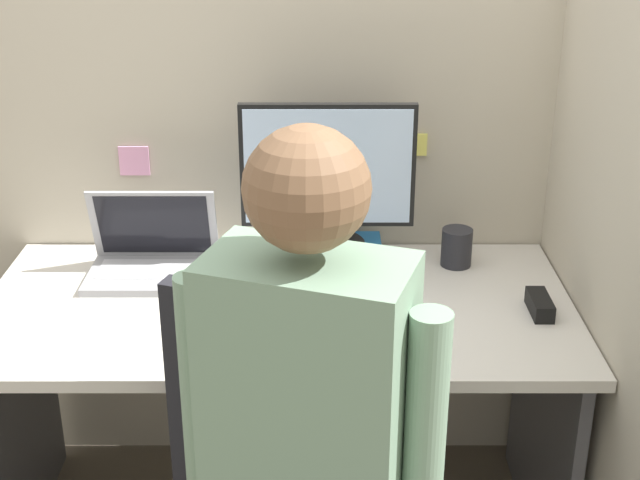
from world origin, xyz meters
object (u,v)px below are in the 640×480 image
(person, at_px, (318,467))
(stapler, at_px, (540,305))
(monitor, at_px, (328,175))
(coffee_mug, at_px, (457,247))
(laptop, at_px, (153,259))
(paper_box, at_px, (328,258))
(carrot_toy, at_px, (279,333))

(person, bearing_deg, stapler, 52.29)
(monitor, xyz_separation_m, coffee_mug, (0.35, 0.03, -0.22))
(coffee_mug, bearing_deg, monitor, -175.54)
(laptop, bearing_deg, stapler, -12.28)
(paper_box, relative_size, carrot_toy, 2.46)
(paper_box, distance_m, coffee_mug, 0.35)
(laptop, height_order, stapler, laptop)
(carrot_toy, xyz_separation_m, person, (0.09, -0.56, 0.05))
(stapler, distance_m, carrot_toy, 0.65)
(person, height_order, coffee_mug, person)
(paper_box, height_order, coffee_mug, coffee_mug)
(monitor, xyz_separation_m, person, (-0.02, -0.95, -0.19))
(laptop, bearing_deg, person, -64.27)
(monitor, bearing_deg, paper_box, -90.00)
(coffee_mug, bearing_deg, person, -110.98)
(monitor, distance_m, laptop, 0.52)
(monitor, height_order, person, person)
(laptop, bearing_deg, monitor, 4.55)
(person, bearing_deg, paper_box, 88.57)
(paper_box, xyz_separation_m, monitor, (0.00, 0.00, 0.23))
(paper_box, distance_m, laptop, 0.47)
(stapler, xyz_separation_m, carrot_toy, (-0.63, -0.14, 0.00))
(carrot_toy, bearing_deg, paper_box, 73.69)
(person, bearing_deg, carrot_toy, 99.10)
(stapler, bearing_deg, person, -127.71)
(stapler, relative_size, coffee_mug, 1.19)
(paper_box, xyz_separation_m, person, (-0.02, -0.95, 0.04))
(monitor, height_order, carrot_toy, monitor)
(paper_box, xyz_separation_m, coffee_mug, (0.35, 0.03, 0.02))
(paper_box, height_order, person, person)
(laptop, distance_m, person, 1.02)
(carrot_toy, height_order, person, person)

